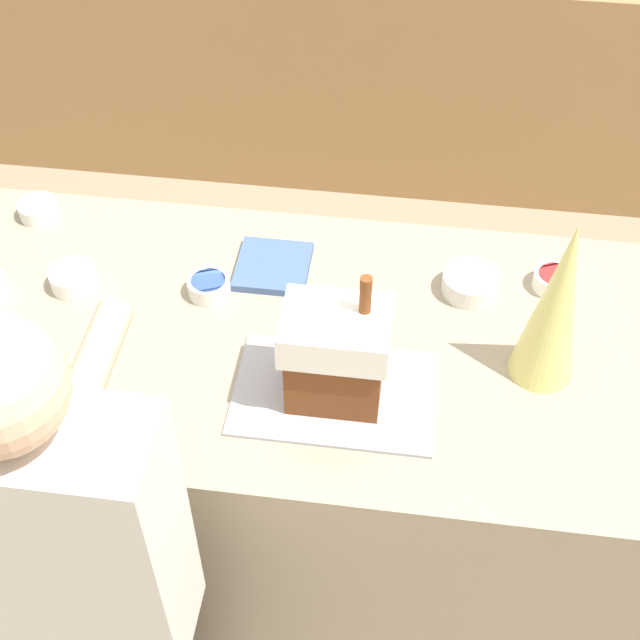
% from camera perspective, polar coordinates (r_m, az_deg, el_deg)
% --- Properties ---
extents(ground_plane, '(12.00, 12.00, 0.00)m').
position_cam_1_polar(ground_plane, '(2.75, -1.11, -13.96)').
color(ground_plane, gray).
extents(back_cabinet_block, '(6.00, 0.60, 0.92)m').
position_cam_1_polar(back_cabinet_block, '(3.84, 3.29, 16.23)').
color(back_cabinet_block, '#9E7547').
rests_on(back_cabinet_block, ground_plane).
extents(kitchen_island, '(1.73, 0.85, 0.91)m').
position_cam_1_polar(kitchen_island, '(2.36, -1.27, -8.51)').
color(kitchen_island, gray).
rests_on(kitchen_island, ground_plane).
extents(baking_tray, '(0.43, 0.28, 0.01)m').
position_cam_1_polar(baking_tray, '(1.89, 0.95, -4.70)').
color(baking_tray, '#9E9EA8').
rests_on(baking_tray, kitchen_island).
extents(gingerbread_house, '(0.22, 0.16, 0.32)m').
position_cam_1_polar(gingerbread_house, '(1.80, 1.01, -2.19)').
color(gingerbread_house, brown).
rests_on(gingerbread_house, baking_tray).
extents(decorative_tree, '(0.14, 0.14, 0.41)m').
position_cam_1_polar(decorative_tree, '(1.85, 14.96, 1.06)').
color(decorative_tree, '#DBD675').
rests_on(decorative_tree, kitchen_island).
extents(candy_bowl_front_corner, '(0.11, 0.11, 0.05)m').
position_cam_1_polar(candy_bowl_front_corner, '(2.18, -15.50, 2.64)').
color(candy_bowl_front_corner, white).
rests_on(candy_bowl_front_corner, kitchen_island).
extents(candy_bowl_far_right, '(0.10, 0.10, 0.04)m').
position_cam_1_polar(candy_bowl_far_right, '(2.41, -17.60, 6.80)').
color(candy_bowl_far_right, white).
rests_on(candy_bowl_far_right, kitchen_island).
extents(candy_bowl_near_tray_left, '(0.10, 0.10, 0.04)m').
position_cam_1_polar(candy_bowl_near_tray_left, '(2.10, -7.12, 2.19)').
color(candy_bowl_near_tray_left, white).
rests_on(candy_bowl_near_tray_left, kitchen_island).
extents(candy_bowl_far_left, '(0.10, 0.10, 0.04)m').
position_cam_1_polar(candy_bowl_far_left, '(2.17, 14.75, 2.51)').
color(candy_bowl_far_left, white).
rests_on(candy_bowl_far_left, kitchen_island).
extents(candy_bowl_behind_tray, '(0.13, 0.13, 0.05)m').
position_cam_1_polar(candy_bowl_behind_tray, '(2.12, 9.61, 2.38)').
color(candy_bowl_behind_tray, white).
rests_on(candy_bowl_behind_tray, kitchen_island).
extents(cookbook, '(0.17, 0.18, 0.02)m').
position_cam_1_polar(cookbook, '(2.16, -3.02, 3.44)').
color(cookbook, '#3F598C').
rests_on(cookbook, kitchen_island).
extents(person, '(0.41, 0.51, 1.56)m').
position_cam_1_polar(person, '(1.82, -14.67, -17.09)').
color(person, '#333338').
rests_on(person, ground_plane).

